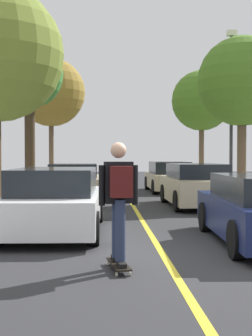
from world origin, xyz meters
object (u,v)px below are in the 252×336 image
object	(u,v)px
parked_car_left_nearest	(55,201)
streetlamp	(231,103)
street_tree_left_far	(51,93)
parked_car_right_far	(169,177)
street_tree_right_nearest	(242,82)
street_tree_right_near	(202,101)
parked_car_right_near	(196,185)
parked_car_left_near	(74,183)
skateboard	(119,264)
skateboarder	(119,195)
street_tree_left_near	(29,76)

from	to	relation	value
parked_car_left_nearest	streetlamp	distance (m)	9.54
streetlamp	street_tree_left_far	bearing A→B (deg)	126.19
parked_car_left_nearest	parked_car_right_far	xyz separation A→B (m)	(4.07, 10.98, -0.01)
street_tree_left_far	street_tree_right_nearest	xyz separation A→B (m)	(8.15, -11.11, -1.07)
street_tree_right_near	parked_car_right_near	bearing A→B (deg)	-103.32
parked_car_left_near	skateboard	xyz separation A→B (m)	(1.25, -9.80, -0.59)
skateboarder	street_tree_right_nearest	bearing A→B (deg)	64.08
street_tree_right_near	parked_car_left_nearest	bearing A→B (deg)	-114.45
street_tree_left_far	street_tree_right_nearest	bearing A→B (deg)	-53.73
street_tree_left_far	street_tree_right_nearest	distance (m)	13.82
parked_car_right_far	street_tree_right_nearest	size ratio (longest dim) A/B	0.73
street_tree_left_far	street_tree_right_near	xyz separation A→B (m)	(8.15, -4.26, -0.95)
parked_car_right_far	skateboard	bearing A→B (deg)	-101.12
street_tree_right_nearest	skateboard	xyz separation A→B (m)	(-4.86, -9.96, -4.26)
parked_car_right_near	parked_car_left_near	bearing A→B (deg)	158.33
parked_car_right_near	skateboard	world-z (taller)	parked_car_right_near
parked_car_left_near	streetlamp	size ratio (longest dim) A/B	0.65
street_tree_left_near	skateboarder	size ratio (longest dim) A/B	3.62
skateboarder	streetlamp	bearing A→B (deg)	66.22
parked_car_left_near	street_tree_left_far	distance (m)	12.39
street_tree_left_near	skateboard	distance (m)	14.22
parked_car_left_near	parked_car_right_far	world-z (taller)	parked_car_right_far
parked_car_left_near	street_tree_right_near	distance (m)	10.04
parked_car_right_near	skateboarder	bearing A→B (deg)	-108.90
parked_car_right_far	street_tree_left_far	bearing A→B (deg)	132.28
street_tree_right_nearest	skateboard	bearing A→B (deg)	-116.02
parked_car_left_near	street_tree_right_nearest	size ratio (longest dim) A/B	0.69
street_tree_left_far	street_tree_left_near	bearing A→B (deg)	-90.00
street_tree_right_nearest	skateboarder	xyz separation A→B (m)	(-4.85, -9.99, -3.25)
parked_car_left_nearest	streetlamp	size ratio (longest dim) A/B	0.72
street_tree_left_far	skateboarder	xyz separation A→B (m)	(3.30, -21.10, -4.31)
parked_car_right_near	street_tree_left_far	distance (m)	15.02
street_tree_left_near	street_tree_right_nearest	bearing A→B (deg)	-20.05
parked_car_right_far	skateboarder	distance (m)	14.66
street_tree_left_near	street_tree_right_nearest	size ratio (longest dim) A/B	1.08
street_tree_left_far	streetlamp	distance (m)	13.43
street_tree_left_far	parked_car_right_far	bearing A→B (deg)	-47.72
parked_car_left_near	street_tree_right_nearest	xyz separation A→B (m)	(6.11, 0.16, 3.67)
street_tree_left_near	street_tree_left_far	size ratio (longest dim) A/B	0.87
street_tree_left_far	parked_car_right_near	bearing A→B (deg)	-64.62
street_tree_right_near	skateboarder	xyz separation A→B (m)	(-4.85, -16.84, -3.36)
parked_car_left_near	street_tree_left_far	bearing A→B (deg)	100.27
skateboard	parked_car_right_far	bearing A→B (deg)	78.88
parked_car_left_nearest	parked_car_right_near	bearing A→B (deg)	49.81
street_tree_left_far	streetlamp	xyz separation A→B (m)	(7.86, -10.75, -1.78)
parked_car_left_nearest	street_tree_left_far	bearing A→B (deg)	96.58
street_tree_right_nearest	skateboard	size ratio (longest dim) A/B	6.79
parked_car_left_near	parked_car_right_far	distance (m)	6.10
street_tree_left_far	street_tree_right_near	distance (m)	9.25
street_tree_left_near	streetlamp	size ratio (longest dim) A/B	1.03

